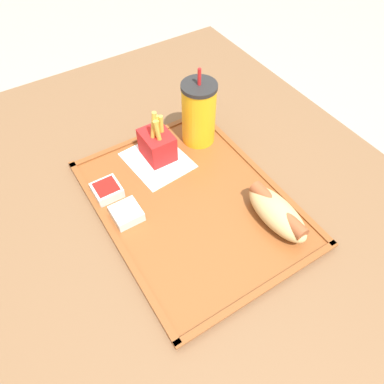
% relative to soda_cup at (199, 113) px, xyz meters
% --- Properties ---
extents(ground_plane, '(8.00, 8.00, 0.00)m').
position_rel_soda_cup_xyz_m(ground_plane, '(0.14, -0.14, -0.80)').
color(ground_plane, '#ADA393').
extents(dining_table, '(1.13, 0.92, 0.72)m').
position_rel_soda_cup_xyz_m(dining_table, '(0.14, -0.14, -0.44)').
color(dining_table, brown).
rests_on(dining_table, ground_plane).
extents(food_tray, '(0.44, 0.33, 0.01)m').
position_rel_soda_cup_xyz_m(food_tray, '(0.14, -0.11, -0.07)').
color(food_tray, brown).
rests_on(food_tray, dining_table).
extents(paper_napkin, '(0.14, 0.13, 0.00)m').
position_rel_soda_cup_xyz_m(paper_napkin, '(0.01, -0.11, -0.07)').
color(paper_napkin, white).
rests_on(paper_napkin, food_tray).
extents(soda_cup, '(0.07, 0.07, 0.17)m').
position_rel_soda_cup_xyz_m(soda_cup, '(0.00, 0.00, 0.00)').
color(soda_cup, gold).
rests_on(soda_cup, food_tray).
extents(hot_dog_far, '(0.14, 0.06, 0.05)m').
position_rel_soda_cup_xyz_m(hot_dog_far, '(0.26, -0.00, -0.04)').
color(hot_dog_far, '#DBB270').
rests_on(hot_dog_far, food_tray).
extents(fries_carton, '(0.07, 0.06, 0.12)m').
position_rel_soda_cup_xyz_m(fries_carton, '(0.00, -0.10, -0.04)').
color(fries_carton, red).
rests_on(fries_carton, food_tray).
extents(sauce_cup_mayo, '(0.05, 0.05, 0.02)m').
position_rel_soda_cup_xyz_m(sauce_cup_mayo, '(0.11, -0.23, -0.06)').
color(sauce_cup_mayo, silver).
rests_on(sauce_cup_mayo, food_tray).
extents(sauce_cup_ketchup, '(0.05, 0.05, 0.02)m').
position_rel_soda_cup_xyz_m(sauce_cup_ketchup, '(0.04, -0.23, -0.06)').
color(sauce_cup_ketchup, silver).
rests_on(sauce_cup_ketchup, food_tray).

